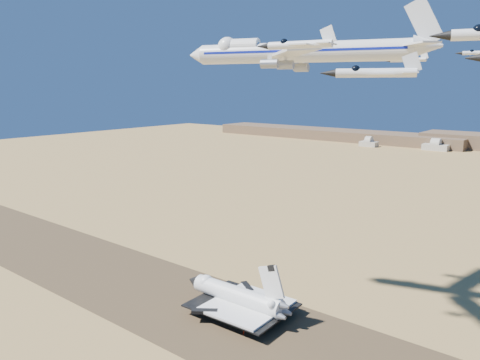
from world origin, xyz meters
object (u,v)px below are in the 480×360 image
Objects in this scene: chase_jet_a at (298,45)px; crew_c at (244,332)px; crew_b at (248,328)px; chase_jet_e at (407,60)px; shuttle at (237,297)px; chase_jet_b at (373,73)px; carrier_747 at (293,52)px; crew_a at (237,323)px; chase_jet_f at (480,53)px.

crew_c is at bearing 131.42° from chase_jet_a.
chase_jet_e reaches higher than crew_b.
chase_jet_b reaches higher than shuttle.
crew_b is 100.71m from chase_jet_b.
chase_jet_e reaches higher than crew_c.
crew_c is 0.12× the size of chase_jet_a.
carrier_747 is 90.07m from crew_c.
crew_b is at bearing -35.57° from shuttle.
crew_a is at bearing -118.97° from chase_jet_e.
carrier_747 is 5.32× the size of chase_jet_f.
shuttle reaches higher than crew_a.
carrier_747 reaches higher than chase_jet_e.
crew_b is (5.01, -0.64, 0.14)m from crew_a.
chase_jet_b is at bearing -63.89° from carrier_747.
chase_jet_f reaches higher than chase_jet_b.
carrier_747 reaches higher than crew_c.
carrier_747 is at bearing 4.65° from crew_a.
crew_a is 98.36m from chase_jet_a.
chase_jet_f is (43.05, 81.55, 88.28)m from crew_c.
chase_jet_a is at bearing -109.24° from chase_jet_f.
chase_jet_f is at bearing 37.87° from carrier_747.
chase_jet_a is 18.96m from chase_jet_b.
chase_jet_a is at bearing 177.64° from crew_c.
crew_a is at bearing -125.51° from carrier_747.
chase_jet_e is at bearing -174.46° from chase_jet_f.
carrier_747 reaches higher than shuttle.
chase_jet_e is (-14.30, 100.17, 1.82)m from chase_jet_a.
crew_b is 0.13× the size of chase_jet_f.
carrier_747 is 53.31m from chase_jet_e.
chase_jet_b reaches higher than crew_c.
shuttle is 2.66× the size of chase_jet_e.
carrier_747 is 4.95× the size of chase_jet_a.
carrier_747 is 4.95× the size of chase_jet_e.
chase_jet_a is at bearing -130.80° from crew_b.
shuttle is at bearing -141.97° from chase_jet_f.
chase_jet_b is at bearing -175.63° from crew_c.
crew_c is (0.48, -2.96, -0.00)m from crew_b.
carrier_747 is 41.88× the size of crew_b.
crew_c reaches higher than crew_a.
chase_jet_e is (25.57, 69.49, 86.33)m from crew_a.
carrier_747 is 5.16× the size of chase_jet_b.
chase_jet_f is at bearing -81.96° from crew_c.
shuttle is 2.78× the size of chase_jet_b.
crew_c is (5.50, -3.60, 0.14)m from crew_a.
chase_jet_f reaches higher than shuttle.
shuttle is 105.95m from chase_jet_b.
crew_b is at bearing -115.10° from chase_jet_e.
carrier_747 is at bearing -140.29° from chase_jet_f.
crew_c is 127.66m from chase_jet_f.
chase_jet_a is (34.38, -27.08, 84.37)m from crew_c.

